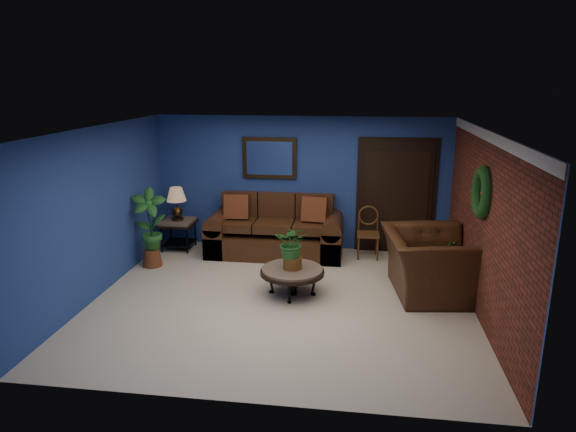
# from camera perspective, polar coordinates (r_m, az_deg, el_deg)

# --- Properties ---
(floor) EXTENTS (5.50, 5.50, 0.00)m
(floor) POSITION_cam_1_polar(r_m,az_deg,el_deg) (7.67, -0.65, -9.31)
(floor) COLOR beige
(floor) RESTS_ON ground
(wall_back) EXTENTS (5.50, 0.04, 2.50)m
(wall_back) POSITION_cam_1_polar(r_m,az_deg,el_deg) (9.66, 1.51, 3.65)
(wall_back) COLOR navy
(wall_back) RESTS_ON ground
(wall_left) EXTENTS (0.04, 5.00, 2.50)m
(wall_left) POSITION_cam_1_polar(r_m,az_deg,el_deg) (8.11, -20.28, 0.44)
(wall_left) COLOR navy
(wall_left) RESTS_ON ground
(wall_right_brick) EXTENTS (0.04, 5.00, 2.50)m
(wall_right_brick) POSITION_cam_1_polar(r_m,az_deg,el_deg) (7.37, 20.97, -1.04)
(wall_right_brick) COLOR maroon
(wall_right_brick) RESTS_ON ground
(ceiling) EXTENTS (5.50, 5.00, 0.02)m
(ceiling) POSITION_cam_1_polar(r_m,az_deg,el_deg) (7.02, -0.72, 9.61)
(ceiling) COLOR silver
(ceiling) RESTS_ON wall_back
(crown_molding) EXTENTS (0.03, 5.00, 0.14)m
(crown_molding) POSITION_cam_1_polar(r_m,az_deg,el_deg) (7.15, 21.63, 8.09)
(crown_molding) COLOR white
(crown_molding) RESTS_ON wall_right_brick
(wall_mirror) EXTENTS (1.02, 0.06, 0.77)m
(wall_mirror) POSITION_cam_1_polar(r_m,az_deg,el_deg) (9.62, -2.07, 6.44)
(wall_mirror) COLOR #3E2B13
(wall_mirror) RESTS_ON wall_back
(closet_door) EXTENTS (1.44, 0.06, 2.18)m
(closet_door) POSITION_cam_1_polar(r_m,az_deg,el_deg) (9.64, 11.88, 2.09)
(closet_door) COLOR black
(closet_door) RESTS_ON wall_back
(wreath) EXTENTS (0.16, 0.72, 0.72)m
(wreath) POSITION_cam_1_polar(r_m,az_deg,el_deg) (7.30, 20.76, 2.48)
(wreath) COLOR black
(wreath) RESTS_ON wall_right_brick
(sofa) EXTENTS (2.46, 1.06, 1.11)m
(sofa) POSITION_cam_1_polar(r_m,az_deg,el_deg) (9.54, -1.34, -2.00)
(sofa) COLOR #402412
(sofa) RESTS_ON ground
(coffee_table) EXTENTS (0.97, 0.97, 0.41)m
(coffee_table) POSITION_cam_1_polar(r_m,az_deg,el_deg) (7.73, 0.48, -6.24)
(coffee_table) COLOR #534F49
(coffee_table) RESTS_ON ground
(end_table) EXTENTS (0.62, 0.62, 0.57)m
(end_table) POSITION_cam_1_polar(r_m,az_deg,el_deg) (9.94, -12.11, -1.19)
(end_table) COLOR #534F49
(end_table) RESTS_ON ground
(table_lamp) EXTENTS (0.36, 0.36, 0.61)m
(table_lamp) POSITION_cam_1_polar(r_m,az_deg,el_deg) (9.81, -12.28, 1.76)
(table_lamp) COLOR #3E2B13
(table_lamp) RESTS_ON end_table
(side_chair) EXTENTS (0.40, 0.40, 0.93)m
(side_chair) POSITION_cam_1_polar(r_m,az_deg,el_deg) (9.41, 8.90, -1.40)
(side_chair) COLOR #5B321A
(side_chair) RESTS_ON ground
(armchair) EXTENTS (1.45, 1.61, 0.95)m
(armchair) POSITION_cam_1_polar(r_m,az_deg,el_deg) (8.02, 15.39, -5.12)
(armchair) COLOR #402412
(armchair) RESTS_ON ground
(coffee_plant) EXTENTS (0.54, 0.48, 0.68)m
(coffee_plant) POSITION_cam_1_polar(r_m,az_deg,el_deg) (7.59, 0.48, -3.23)
(coffee_plant) COLOR brown
(coffee_plant) RESTS_ON coffee_table
(floor_plant) EXTENTS (0.46, 0.40, 0.88)m
(floor_plant) POSITION_cam_1_polar(r_m,az_deg,el_deg) (8.03, 16.83, -5.31)
(floor_plant) COLOR brown
(floor_plant) RESTS_ON ground
(tall_plant) EXTENTS (0.68, 0.55, 1.38)m
(tall_plant) POSITION_cam_1_polar(r_m,az_deg,el_deg) (9.07, -15.11, -0.98)
(tall_plant) COLOR brown
(tall_plant) RESTS_ON ground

